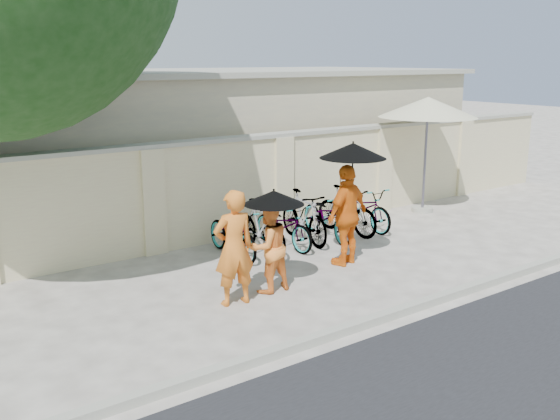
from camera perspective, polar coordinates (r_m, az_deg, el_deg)
ground at (r=10.07m, az=1.41°, el=-7.29°), size 80.00×80.00×0.00m
kerb at (r=8.86m, az=8.19°, el=-10.04°), size 40.00×0.16×0.12m
compound_wall at (r=12.87m, az=-3.66°, el=1.98°), size 20.00×0.30×2.00m
building_behind at (r=16.52m, az=-7.85°, el=6.59°), size 14.00×6.00×3.20m
monk_left at (r=9.26m, az=-4.24°, el=-3.47°), size 0.68×0.49×1.76m
monk_center at (r=9.78m, az=-1.07°, el=-3.38°), size 0.74×0.59×1.47m
parasol_center at (r=9.54m, az=-0.57°, el=1.16°), size 0.94×0.94×0.81m
monk_right at (r=11.11m, az=6.17°, el=-0.45°), size 1.14×0.68×1.81m
parasol_right at (r=10.84m, az=6.69°, el=5.42°), size 1.16×1.16×1.17m
patio_umbrella at (r=15.11m, az=13.37°, el=9.03°), size 3.01×3.01×2.74m
bike_0 at (r=11.62m, az=-4.33°, el=-2.11°), size 0.67×1.73×0.90m
bike_1 at (r=11.79m, az=-1.73°, el=-1.58°), size 0.53×1.69×1.00m
bike_2 at (r=12.13m, az=0.34°, el=-1.44°), size 0.68×1.70×0.88m
bike_3 at (r=12.48m, az=2.19°, el=-0.62°), size 0.71×1.79×1.04m
bike_4 at (r=12.76m, az=4.38°, el=-0.58°), size 0.86×1.86×0.94m
bike_5 at (r=13.13m, az=6.11°, el=-0.04°), size 0.61×1.72×1.01m
bike_6 at (r=13.58m, az=7.54°, el=0.20°), size 0.66×1.79×0.93m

